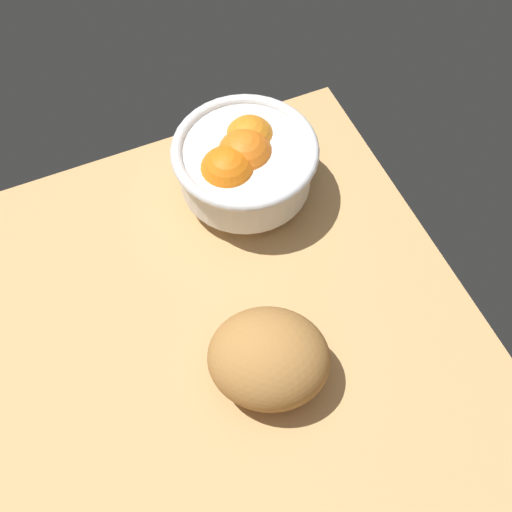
# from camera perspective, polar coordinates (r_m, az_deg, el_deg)

# --- Properties ---
(ground_plane) EXTENTS (0.83, 0.66, 0.03)m
(ground_plane) POSITION_cam_1_polar(r_m,az_deg,el_deg) (0.79, -1.42, -12.42)
(ground_plane) COLOR tan
(fruit_bowl) EXTENTS (0.20, 0.20, 0.12)m
(fruit_bowl) POSITION_cam_1_polar(r_m,az_deg,el_deg) (0.87, -1.11, 8.44)
(fruit_bowl) COLOR white
(fruit_bowl) RESTS_ON ground
(bread_loaf) EXTENTS (0.18, 0.19, 0.10)m
(bread_loaf) POSITION_cam_1_polar(r_m,az_deg,el_deg) (0.74, 1.16, -9.25)
(bread_loaf) COLOR #B57B3E
(bread_loaf) RESTS_ON ground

